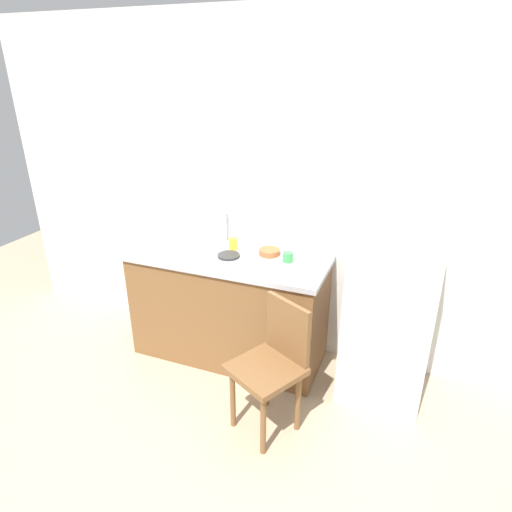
% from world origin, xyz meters
% --- Properties ---
extents(ground_plane, '(8.00, 8.00, 0.00)m').
position_xyz_m(ground_plane, '(0.00, 0.00, 0.00)').
color(ground_plane, tan).
extents(back_wall, '(4.80, 0.10, 2.61)m').
position_xyz_m(back_wall, '(0.00, 1.00, 1.31)').
color(back_wall, silver).
rests_on(back_wall, ground_plane).
extents(cabinet_base, '(1.50, 0.60, 0.85)m').
position_xyz_m(cabinet_base, '(-0.18, 0.65, 0.43)').
color(cabinet_base, brown).
rests_on(cabinet_base, ground_plane).
extents(countertop, '(1.54, 0.64, 0.04)m').
position_xyz_m(countertop, '(-0.18, 0.65, 0.87)').
color(countertop, '#B7B7BC').
rests_on(countertop, cabinet_base).
extents(faucet, '(0.02, 0.02, 0.28)m').
position_xyz_m(faucet, '(-0.32, 0.90, 1.04)').
color(faucet, '#B7B7BC').
rests_on(faucet, countertop).
extents(refrigerator, '(0.56, 0.58, 1.48)m').
position_xyz_m(refrigerator, '(1.04, 0.66, 0.74)').
color(refrigerator, white).
rests_on(refrigerator, ground_plane).
extents(chair, '(0.54, 0.54, 0.89)m').
position_xyz_m(chair, '(0.41, 0.03, 0.50)').
color(chair, brown).
rests_on(chair, ground_plane).
extents(dish_tray, '(0.28, 0.20, 0.05)m').
position_xyz_m(dish_tray, '(-0.50, 0.69, 0.92)').
color(dish_tray, white).
rests_on(dish_tray, countertop).
extents(terracotta_bowl, '(0.16, 0.16, 0.04)m').
position_xyz_m(terracotta_bowl, '(0.12, 0.77, 0.92)').
color(terracotta_bowl, '#B25B33').
rests_on(terracotta_bowl, countertop).
extents(hotplate, '(0.17, 0.17, 0.02)m').
position_xyz_m(hotplate, '(-0.16, 0.62, 0.90)').
color(hotplate, '#2D2D2D').
rests_on(hotplate, countertop).
extents(cup_yellow, '(0.07, 0.07, 0.10)m').
position_xyz_m(cup_yellow, '(-0.19, 0.76, 0.94)').
color(cup_yellow, yellow).
rests_on(cup_yellow, countertop).
extents(cup_white, '(0.08, 0.08, 0.07)m').
position_xyz_m(cup_white, '(0.41, 0.68, 0.93)').
color(cup_white, white).
rests_on(cup_white, countertop).
extents(cup_green, '(0.08, 0.08, 0.07)m').
position_xyz_m(cup_green, '(0.28, 0.70, 0.93)').
color(cup_green, green).
rests_on(cup_green, countertop).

